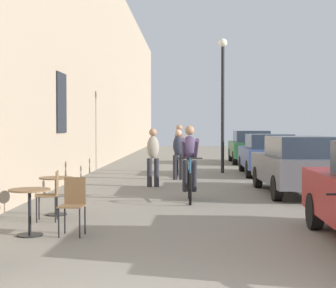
{
  "coord_description": "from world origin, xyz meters",
  "views": [
    {
      "loc": [
        0.4,
        -4.2,
        1.67
      ],
      "look_at": [
        -0.39,
        17.16,
        1.01
      ],
      "focal_mm": 57.53,
      "sensor_mm": 36.0,
      "label": 1
    }
  ],
  "objects_px": {
    "cafe_chair_mid_toward_street": "(73,202)",
    "parked_car_second": "(298,164)",
    "cafe_table_mid": "(30,202)",
    "parked_car_third": "(267,154)",
    "cafe_chair_far_toward_street": "(51,192)",
    "cyclist_on_bicycle": "(190,165)",
    "cafe_table_far": "(56,188)",
    "pedestrian_near": "(153,154)",
    "street_lamp": "(223,88)",
    "pedestrian_far": "(179,147)",
    "parked_car_fourth": "(250,146)",
    "pedestrian_mid": "(178,151)"
  },
  "relations": [
    {
      "from": "cyclist_on_bicycle",
      "to": "cafe_table_far",
      "type": "bearing_deg",
      "value": -140.18
    },
    {
      "from": "pedestrian_mid",
      "to": "parked_car_fourth",
      "type": "height_order",
      "value": "pedestrian_mid"
    },
    {
      "from": "parked_car_second",
      "to": "parked_car_third",
      "type": "bearing_deg",
      "value": 89.65
    },
    {
      "from": "street_lamp",
      "to": "parked_car_third",
      "type": "xyz_separation_m",
      "value": [
        1.52,
        -0.75,
        -2.36
      ]
    },
    {
      "from": "cafe_chair_mid_toward_street",
      "to": "parked_car_second",
      "type": "bearing_deg",
      "value": 49.3
    },
    {
      "from": "cafe_chair_far_toward_street",
      "to": "parked_car_second",
      "type": "distance_m",
      "value": 6.56
    },
    {
      "from": "cafe_chair_mid_toward_street",
      "to": "cafe_chair_far_toward_street",
      "type": "relative_size",
      "value": 1.0
    },
    {
      "from": "cafe_table_far",
      "to": "street_lamp",
      "type": "height_order",
      "value": "street_lamp"
    },
    {
      "from": "cafe_table_mid",
      "to": "cafe_chair_far_toward_street",
      "type": "height_order",
      "value": "cafe_chair_far_toward_street"
    },
    {
      "from": "parked_car_third",
      "to": "cafe_chair_far_toward_street",
      "type": "bearing_deg",
      "value": -118.78
    },
    {
      "from": "cafe_chair_mid_toward_street",
      "to": "pedestrian_mid",
      "type": "xyz_separation_m",
      "value": [
        1.46,
        8.87,
        0.39
      ]
    },
    {
      "from": "cafe_chair_mid_toward_street",
      "to": "cafe_chair_far_toward_street",
      "type": "height_order",
      "value": "same"
    },
    {
      "from": "parked_car_second",
      "to": "parked_car_fourth",
      "type": "xyz_separation_m",
      "value": [
        0.14,
        11.65,
        0.03
      ]
    },
    {
      "from": "street_lamp",
      "to": "cyclist_on_bicycle",
      "type": "bearing_deg",
      "value": -99.32
    },
    {
      "from": "cafe_chair_mid_toward_street",
      "to": "parked_car_third",
      "type": "height_order",
      "value": "parked_car_third"
    },
    {
      "from": "cafe_table_far",
      "to": "parked_car_second",
      "type": "height_order",
      "value": "parked_car_second"
    },
    {
      "from": "parked_car_third",
      "to": "parked_car_second",
      "type": "bearing_deg",
      "value": -90.35
    },
    {
      "from": "cafe_chair_mid_toward_street",
      "to": "pedestrian_far",
      "type": "bearing_deg",
      "value": 82.01
    },
    {
      "from": "cafe_chair_mid_toward_street",
      "to": "parked_car_second",
      "type": "xyz_separation_m",
      "value": [
        4.52,
        5.25,
        0.24
      ]
    },
    {
      "from": "parked_car_second",
      "to": "parked_car_fourth",
      "type": "height_order",
      "value": "parked_car_fourth"
    },
    {
      "from": "cafe_chair_mid_toward_street",
      "to": "cafe_table_far",
      "type": "height_order",
      "value": "cafe_chair_mid_toward_street"
    },
    {
      "from": "cafe_chair_far_toward_street",
      "to": "cyclist_on_bicycle",
      "type": "height_order",
      "value": "cyclist_on_bicycle"
    },
    {
      "from": "pedestrian_far",
      "to": "cafe_table_far",
      "type": "bearing_deg",
      "value": -104.4
    },
    {
      "from": "cafe_chair_far_toward_street",
      "to": "parked_car_second",
      "type": "height_order",
      "value": "parked_car_second"
    },
    {
      "from": "parked_car_fourth",
      "to": "cyclist_on_bicycle",
      "type": "bearing_deg",
      "value": -102.46
    },
    {
      "from": "cafe_table_far",
      "to": "parked_car_third",
      "type": "distance_m",
      "value": 10.29
    },
    {
      "from": "cafe_table_mid",
      "to": "parked_car_third",
      "type": "bearing_deg",
      "value": 64.2
    },
    {
      "from": "cafe_chair_far_toward_street",
      "to": "pedestrian_near",
      "type": "height_order",
      "value": "pedestrian_near"
    },
    {
      "from": "pedestrian_far",
      "to": "pedestrian_near",
      "type": "bearing_deg",
      "value": -100.45
    },
    {
      "from": "pedestrian_far",
      "to": "pedestrian_mid",
      "type": "bearing_deg",
      "value": -90.24
    },
    {
      "from": "cafe_chair_mid_toward_street",
      "to": "cafe_table_mid",
      "type": "bearing_deg",
      "value": -173.46
    },
    {
      "from": "cafe_table_mid",
      "to": "street_lamp",
      "type": "xyz_separation_m",
      "value": [
        3.7,
        11.54,
        2.59
      ]
    },
    {
      "from": "pedestrian_mid",
      "to": "cafe_chair_mid_toward_street",
      "type": "bearing_deg",
      "value": -99.36
    },
    {
      "from": "cafe_table_mid",
      "to": "pedestrian_near",
      "type": "xyz_separation_m",
      "value": [
        1.45,
        6.87,
        0.4
      ]
    },
    {
      "from": "parked_car_second",
      "to": "pedestrian_mid",
      "type": "bearing_deg",
      "value": 130.17
    },
    {
      "from": "pedestrian_mid",
      "to": "pedestrian_far",
      "type": "xyz_separation_m",
      "value": [
        0.01,
        1.59,
        0.09
      ]
    },
    {
      "from": "pedestrian_mid",
      "to": "cafe_chair_far_toward_street",
      "type": "bearing_deg",
      "value": -105.5
    },
    {
      "from": "cafe_chair_mid_toward_street",
      "to": "pedestrian_mid",
      "type": "height_order",
      "value": "pedestrian_mid"
    },
    {
      "from": "cyclist_on_bicycle",
      "to": "street_lamp",
      "type": "distance_m",
      "value": 7.9
    },
    {
      "from": "cyclist_on_bicycle",
      "to": "parked_car_second",
      "type": "height_order",
      "value": "cyclist_on_bicycle"
    },
    {
      "from": "cafe_table_far",
      "to": "cafe_chair_far_toward_street",
      "type": "height_order",
      "value": "cafe_chair_far_toward_street"
    },
    {
      "from": "cafe_chair_mid_toward_street",
      "to": "parked_car_second",
      "type": "distance_m",
      "value": 6.93
    },
    {
      "from": "cafe_table_mid",
      "to": "pedestrian_near",
      "type": "height_order",
      "value": "pedestrian_near"
    },
    {
      "from": "cafe_table_far",
      "to": "pedestrian_mid",
      "type": "bearing_deg",
      "value": 72.56
    },
    {
      "from": "cafe_table_mid",
      "to": "pedestrian_mid",
      "type": "bearing_deg",
      "value": 76.64
    },
    {
      "from": "cafe_table_far",
      "to": "pedestrian_near",
      "type": "xyz_separation_m",
      "value": [
        1.53,
        4.91,
        0.4
      ]
    },
    {
      "from": "cafe_table_far",
      "to": "pedestrian_far",
      "type": "bearing_deg",
      "value": 75.6
    },
    {
      "from": "cafe_table_mid",
      "to": "pedestrian_far",
      "type": "height_order",
      "value": "pedestrian_far"
    },
    {
      "from": "pedestrian_mid",
      "to": "parked_car_fourth",
      "type": "xyz_separation_m",
      "value": [
        3.2,
        8.03,
        -0.12
      ]
    },
    {
      "from": "cafe_chair_far_toward_street",
      "to": "pedestrian_far",
      "type": "height_order",
      "value": "pedestrian_far"
    }
  ]
}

